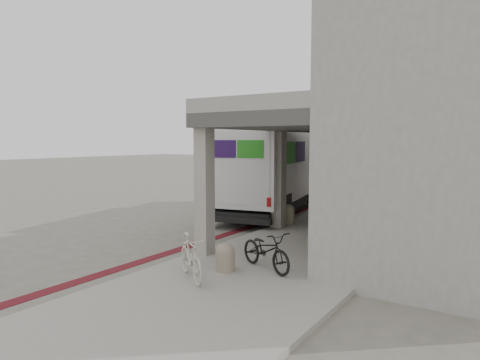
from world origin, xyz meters
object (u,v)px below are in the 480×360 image
Objects in this scene: fedex_truck at (271,169)px; bicycle_cream at (191,257)px; bench at (377,226)px; bicycle_black at (266,250)px; utility_cabinet at (355,228)px.

fedex_truck is 5.46× the size of bicycle_cream.
fedex_truck reaches higher than bicycle_cream.
bench is at bearing 17.13° from bicycle_cream.
fedex_truck is 4.89× the size of bench.
fedex_truck is at bearing 53.81° from bicycle_cream.
bench is 6.72m from bicycle_cream.
fedex_truck is at bearing 173.91° from bench.
bicycle_cream is at bearing -88.45° from bench.
bicycle_black is (3.98, -7.35, -1.29)m from fedex_truck.
bicycle_black is at bearing -73.26° from fedex_truck.
fedex_truck is 5.79m from bench.
bench is (5.06, -2.41, -1.45)m from fedex_truck.
fedex_truck reaches higher than utility_cabinet.
utility_cabinet is at bearing 9.57° from bicycle_black.
fedex_truck is 8.46m from bicycle_black.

